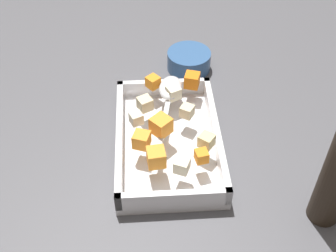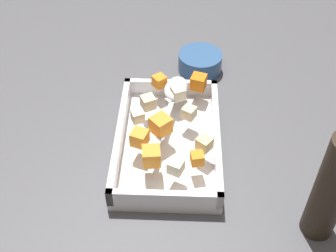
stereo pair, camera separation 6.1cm
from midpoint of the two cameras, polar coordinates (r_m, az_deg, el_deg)
name	(u,v)px [view 2 (the right image)]	position (r m, az deg, el deg)	size (l,w,h in m)	color
ground_plane	(171,142)	(0.89, 2.32, -2.19)	(4.00, 4.00, 0.00)	#4C4C51
baking_dish	(168,142)	(0.87, 2.01, -2.19)	(0.31, 0.20, 0.05)	silver
carrot_chunk_near_right	(151,156)	(0.78, 0.07, -4.02)	(0.03, 0.03, 0.03)	orange
carrot_chunk_corner_ne	(197,158)	(0.78, 6.04, -4.30)	(0.02, 0.02, 0.02)	orange
carrot_chunk_corner_sw	(198,82)	(0.94, 5.87, 5.67)	(0.03, 0.03, 0.03)	orange
carrot_chunk_corner_nw	(140,138)	(0.81, -1.57, -1.63)	(0.03, 0.03, 0.03)	orange
carrot_chunk_near_left	(159,81)	(0.94, 0.74, 5.80)	(0.02, 0.02, 0.02)	orange
carrot_chunk_near_spoon	(161,125)	(0.83, 1.16, 0.07)	(0.03, 0.03, 0.03)	orange
potato_chunk_far_left	(178,93)	(0.91, 3.27, 4.24)	(0.03, 0.03, 0.03)	beige
potato_chunk_heap_side	(148,102)	(0.88, -0.62, 3.05)	(0.03, 0.03, 0.03)	beige
potato_chunk_far_right	(189,112)	(0.87, 4.78, 1.70)	(0.02, 0.02, 0.02)	beige
potato_chunk_center	(204,143)	(0.81, 6.91, -2.35)	(0.03, 0.03, 0.03)	#E0CC89
potato_chunk_mid_left	(176,166)	(0.77, 3.33, -5.35)	(0.02, 0.02, 0.02)	beige
parsnip_chunk_rim_edge	(138,116)	(0.86, -1.95, 1.23)	(0.02, 0.02, 0.02)	beige
serving_spoon	(175,92)	(0.92, 2.77, 4.33)	(0.26, 0.08, 0.02)	silver
pepper_mill	(332,188)	(0.74, 22.84, -7.58)	(0.05, 0.05, 0.24)	#2D2319
small_prep_bowl	(200,62)	(1.07, 5.85, 8.22)	(0.10, 0.10, 0.05)	#33598C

